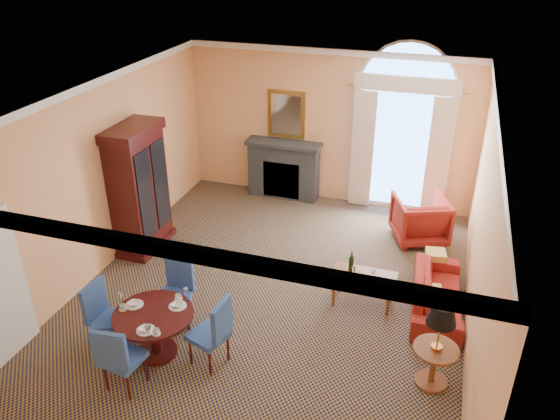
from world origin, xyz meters
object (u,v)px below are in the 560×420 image
(sofa, at_px, (437,294))
(armchair, at_px, (420,219))
(dining_table, at_px, (154,324))
(coffee_table, at_px, (363,278))
(armoire, at_px, (139,191))
(side_table, at_px, (439,336))

(sofa, height_order, armchair, armchair)
(dining_table, bearing_deg, coffee_table, 38.94)
(armoire, height_order, dining_table, armoire)
(armoire, bearing_deg, coffee_table, -6.93)
(armoire, relative_size, side_table, 1.93)
(sofa, bearing_deg, armoire, 83.36)
(armchair, height_order, coffee_table, coffee_table)
(dining_table, bearing_deg, sofa, 31.58)
(side_table, bearing_deg, sofa, 91.77)
(armchair, bearing_deg, coffee_table, 51.54)
(armoire, relative_size, armchair, 2.43)
(armoire, height_order, coffee_table, armoire)
(dining_table, relative_size, armchair, 1.14)
(side_table, bearing_deg, dining_table, -170.62)
(dining_table, bearing_deg, side_table, 9.38)
(dining_table, height_order, coffee_table, dining_table)
(coffee_table, bearing_deg, armoire, 173.34)
(sofa, bearing_deg, side_table, 178.30)
(coffee_table, height_order, side_table, side_table)
(dining_table, bearing_deg, armoire, 123.44)
(armoire, height_order, sofa, armoire)
(armoire, distance_m, sofa, 5.35)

